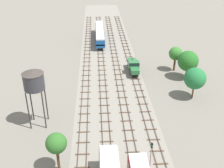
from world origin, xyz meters
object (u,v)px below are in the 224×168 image
shunter_loco_centre_mid (133,65)px  passenger_coach_left_midfar (100,33)px  water_tower (34,81)px  signal_post_near (151,153)px

shunter_loco_centre_mid → passenger_coach_left_midfar: size_ratio=0.38×
passenger_coach_left_midfar → water_tower: water_tower is taller
passenger_coach_left_midfar → water_tower: (-12.82, -48.73, 6.81)m
passenger_coach_left_midfar → water_tower: size_ratio=1.93×
shunter_loco_centre_mid → water_tower: bearing=-134.1°
water_tower → shunter_loco_centre_mid: bearing=45.9°
passenger_coach_left_midfar → signal_post_near: 62.75m
water_tower → signal_post_near: 24.23m
water_tower → passenger_coach_left_midfar: bearing=75.3°
shunter_loco_centre_mid → passenger_coach_left_midfar: bearing=107.5°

